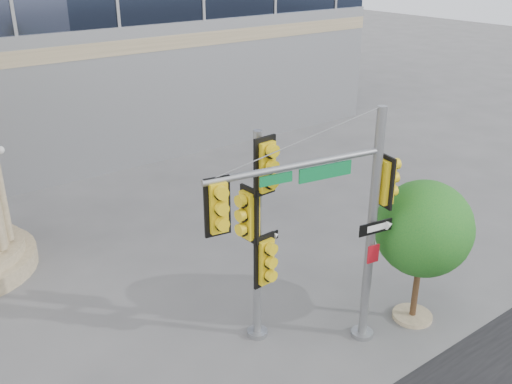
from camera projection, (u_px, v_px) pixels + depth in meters
ground at (311, 349)px, 13.85m from camera, size 120.00×120.00×0.00m
main_signal_pole at (335, 212)px, 12.43m from camera, size 4.54×1.18×5.91m
secondary_signal_pole at (259, 225)px, 12.99m from camera, size 0.94×0.69×5.36m
street_tree at (424, 232)px, 14.04m from camera, size 2.47×2.41×3.84m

